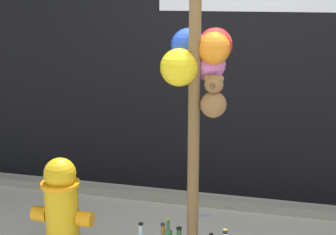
% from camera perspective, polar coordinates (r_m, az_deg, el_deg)
% --- Properties ---
extents(building_wall, '(10.00, 0.21, 3.65)m').
position_cam_1_polar(building_wall, '(4.87, 7.82, 11.98)').
color(building_wall, black).
rests_on(building_wall, ground_plane).
extents(curb_strip, '(8.00, 0.12, 0.08)m').
position_cam_1_polar(curb_strip, '(4.89, 6.53, -9.59)').
color(curb_strip, gray).
rests_on(curb_strip, ground_plane).
extents(memorial_post, '(0.50, 0.46, 3.04)m').
position_cam_1_polar(memorial_post, '(3.39, 3.56, 8.97)').
color(memorial_post, brown).
rests_on(memorial_post, ground_plane).
extents(fire_hydrant, '(0.49, 0.30, 0.78)m').
position_cam_1_polar(fire_hydrant, '(4.03, -11.90, -9.77)').
color(fire_hydrant, gold).
rests_on(fire_hydrant, ground_plane).
extents(litter_1, '(0.16, 0.09, 0.01)m').
position_cam_1_polar(litter_1, '(4.71, 4.01, -10.96)').
color(litter_1, '#8C99B2').
rests_on(litter_1, ground_plane).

